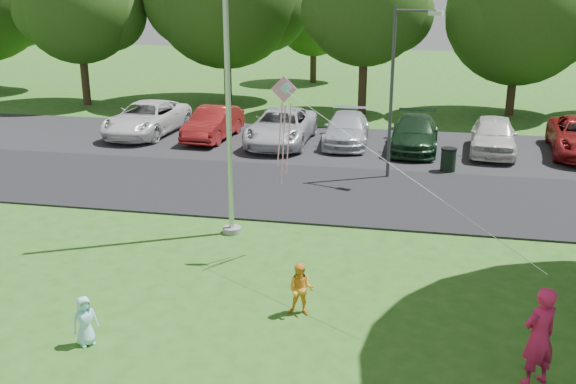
% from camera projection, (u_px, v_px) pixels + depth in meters
% --- Properties ---
extents(ground, '(120.00, 120.00, 0.00)m').
position_uv_depth(ground, '(335.00, 340.00, 12.21)').
color(ground, '#255917').
rests_on(ground, ground).
extents(park_road, '(60.00, 6.00, 0.06)m').
position_uv_depth(park_road, '(371.00, 195.00, 20.60)').
color(park_road, black).
rests_on(park_road, ground).
extents(parking_strip, '(42.00, 7.00, 0.06)m').
position_uv_depth(parking_strip, '(383.00, 148.00, 26.67)').
color(parking_strip, black).
rests_on(parking_strip, ground).
extents(flagpole, '(0.50, 0.50, 10.00)m').
position_uv_depth(flagpole, '(228.00, 80.00, 16.27)').
color(flagpole, '#B7BABF').
rests_on(flagpole, ground).
extents(street_lamp, '(1.58, 0.69, 5.84)m').
position_uv_depth(street_lamp, '(399.00, 78.00, 21.39)').
color(street_lamp, '#3F3F44').
rests_on(street_lamp, ground).
extents(trash_can, '(0.57, 0.57, 0.91)m').
position_uv_depth(trash_can, '(448.00, 160.00, 23.09)').
color(trash_can, black).
rests_on(trash_can, ground).
extents(tree_row, '(64.35, 11.94, 10.88)m').
position_uv_depth(tree_row, '(430.00, 1.00, 32.78)').
color(tree_row, '#332316').
rests_on(tree_row, ground).
extents(horizon_trees, '(77.46, 7.20, 7.02)m').
position_uv_depth(horizon_trees, '(466.00, 21.00, 41.75)').
color(horizon_trees, '#332316').
rests_on(horizon_trees, ground).
extents(parked_cars, '(23.64, 5.85, 1.47)m').
position_uv_depth(parked_cars, '(380.00, 130.00, 26.53)').
color(parked_cars, silver).
rests_on(parked_cars, ground).
extents(woman, '(0.78, 0.71, 1.78)m').
position_uv_depth(woman, '(539.00, 337.00, 10.62)').
color(woman, '#C51A50').
rests_on(woman, ground).
extents(child_yellow, '(0.55, 0.44, 1.11)m').
position_uv_depth(child_yellow, '(301.00, 289.00, 13.02)').
color(child_yellow, '#FFA028').
rests_on(child_yellow, ground).
extents(child_blue, '(0.55, 0.56, 0.98)m').
position_uv_depth(child_blue, '(85.00, 321.00, 11.93)').
color(child_blue, '#A6EDFF').
rests_on(child_blue, ground).
extents(kite, '(5.58, 4.79, 2.68)m').
position_uv_depth(kite, '(289.00, 110.00, 14.85)').
color(kite, pink).
rests_on(kite, ground).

